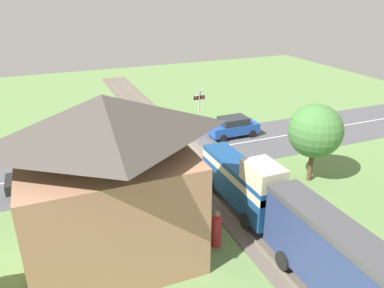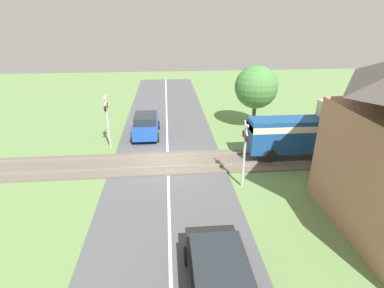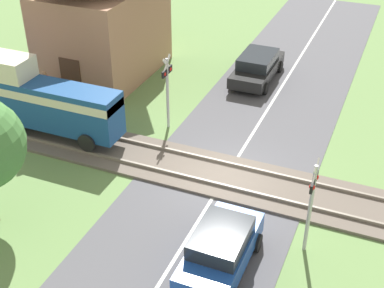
{
  "view_description": "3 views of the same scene",
  "coord_description": "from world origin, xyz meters",
  "px_view_note": "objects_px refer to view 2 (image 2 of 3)",
  "views": [
    {
      "loc": [
        8.49,
        21.81,
        10.6
      ],
      "look_at": [
        0.0,
        1.38,
        1.2
      ],
      "focal_mm": 35.0,
      "sensor_mm": 36.0,
      "label": 1
    },
    {
      "loc": [
        15.23,
        0.08,
        7.86
      ],
      "look_at": [
        0.0,
        1.38,
        1.2
      ],
      "focal_mm": 28.0,
      "sensor_mm": 36.0,
      "label": 2
    },
    {
      "loc": [
        -15.78,
        -5.21,
        12.0
      ],
      "look_at": [
        0.0,
        1.38,
        1.2
      ],
      "focal_mm": 50.0,
      "sensor_mm": 36.0,
      "label": 3
    }
  ],
  "objects_px": {
    "crossing_signal_east_approach": "(245,147)",
    "car_far_side": "(220,277)",
    "car_near_crossing": "(146,125)",
    "crossing_signal_west_approach": "(107,115)",
    "pedestrian_by_station": "(358,164)"
  },
  "relations": [
    {
      "from": "car_far_side",
      "to": "crossing_signal_east_approach",
      "type": "bearing_deg",
      "value": 160.33
    },
    {
      "from": "crossing_signal_east_approach",
      "to": "pedestrian_by_station",
      "type": "height_order",
      "value": "crossing_signal_east_approach"
    },
    {
      "from": "car_near_crossing",
      "to": "crossing_signal_east_approach",
      "type": "height_order",
      "value": "crossing_signal_east_approach"
    },
    {
      "from": "crossing_signal_west_approach",
      "to": "pedestrian_by_station",
      "type": "xyz_separation_m",
      "value": [
        5.02,
        13.39,
        -1.35
      ]
    },
    {
      "from": "car_far_side",
      "to": "pedestrian_by_station",
      "type": "xyz_separation_m",
      "value": [
        -6.51,
        8.32,
        0.04
      ]
    },
    {
      "from": "crossing_signal_west_approach",
      "to": "pedestrian_by_station",
      "type": "relative_size",
      "value": 1.93
    },
    {
      "from": "car_near_crossing",
      "to": "pedestrian_by_station",
      "type": "distance_m",
      "value": 13.13
    },
    {
      "from": "car_near_crossing",
      "to": "car_far_side",
      "type": "height_order",
      "value": "car_near_crossing"
    },
    {
      "from": "pedestrian_by_station",
      "to": "crossing_signal_east_approach",
      "type": "bearing_deg",
      "value": -86.63
    },
    {
      "from": "car_far_side",
      "to": "pedestrian_by_station",
      "type": "bearing_deg",
      "value": 128.04
    },
    {
      "from": "car_far_side",
      "to": "pedestrian_by_station",
      "type": "height_order",
      "value": "pedestrian_by_station"
    },
    {
      "from": "crossing_signal_east_approach",
      "to": "pedestrian_by_station",
      "type": "distance_m",
      "value": 6.28
    },
    {
      "from": "car_near_crossing",
      "to": "crossing_signal_west_approach",
      "type": "distance_m",
      "value": 3.17
    },
    {
      "from": "car_near_crossing",
      "to": "pedestrian_by_station",
      "type": "relative_size",
      "value": 2.16
    },
    {
      "from": "crossing_signal_east_approach",
      "to": "car_far_side",
      "type": "bearing_deg",
      "value": -19.67
    }
  ]
}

